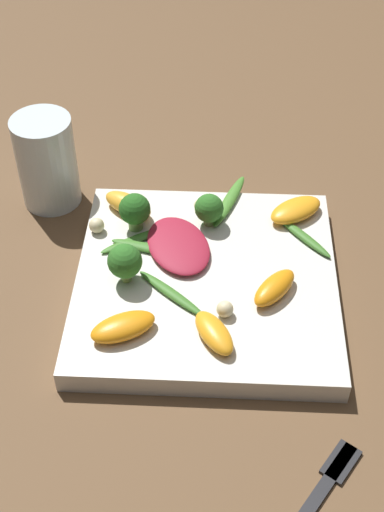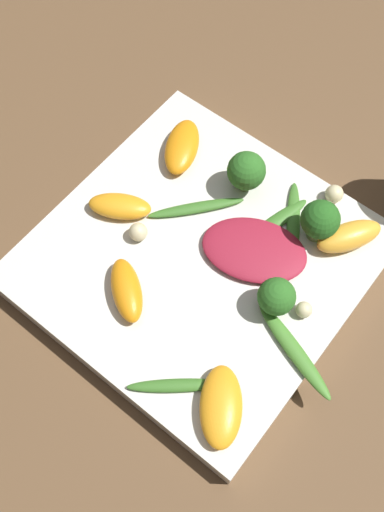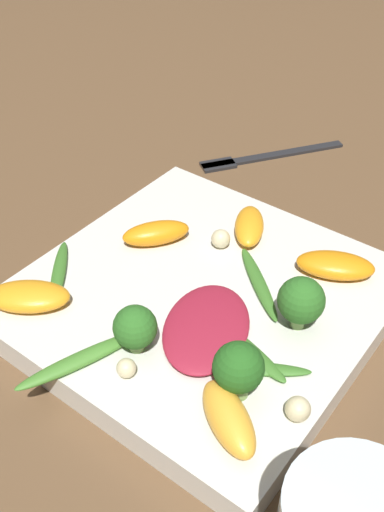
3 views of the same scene
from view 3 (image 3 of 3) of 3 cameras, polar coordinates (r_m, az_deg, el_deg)
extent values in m
plane|color=brown|center=(0.50, 0.91, -5.22)|extent=(2.40, 2.40, 0.00)
cube|color=silver|center=(0.49, 0.92, -4.20)|extent=(0.27, 0.27, 0.02)
cube|color=#262628|center=(0.70, 7.77, 9.60)|extent=(0.15, 0.11, 0.01)
cube|color=#262628|center=(0.68, 2.51, 8.79)|extent=(0.04, 0.04, 0.01)
ellipsoid|color=maroon|center=(0.44, 1.38, -6.81)|extent=(0.11, 0.09, 0.01)
ellipsoid|color=orange|center=(0.50, 13.49, -0.86)|extent=(0.06, 0.07, 0.02)
ellipsoid|color=orange|center=(0.52, -3.45, 2.19)|extent=(0.06, 0.06, 0.02)
ellipsoid|color=orange|center=(0.48, -15.31, -3.73)|extent=(0.06, 0.07, 0.02)
ellipsoid|color=orange|center=(0.53, 5.47, 2.86)|extent=(0.06, 0.05, 0.02)
ellipsoid|color=#FCAD33|center=(0.39, 3.50, -15.17)|extent=(0.05, 0.07, 0.02)
cylinder|color=#7A9E51|center=(0.41, 4.32, -12.13)|extent=(0.02, 0.02, 0.02)
sphere|color=#26601E|center=(0.39, 4.45, -10.51)|extent=(0.03, 0.03, 0.03)
cylinder|color=#84AD5B|center=(0.45, 10.09, -5.80)|extent=(0.01, 0.01, 0.02)
sphere|color=#2D6B23|center=(0.44, 10.36, -4.16)|extent=(0.04, 0.04, 0.04)
cylinder|color=#7A9E51|center=(0.44, -5.55, -8.00)|extent=(0.01, 0.01, 0.01)
sphere|color=#2D6B23|center=(0.42, -5.68, -6.62)|extent=(0.03, 0.03, 0.03)
ellipsoid|color=#3D7528|center=(0.50, -12.56, -1.54)|extent=(0.07, 0.06, 0.01)
ellipsoid|color=#3D7528|center=(0.49, 6.36, -2.53)|extent=(0.07, 0.08, 0.01)
ellipsoid|color=#3D7528|center=(0.42, 5.61, -10.61)|extent=(0.06, 0.08, 0.01)
ellipsoid|color=#47842D|center=(0.43, -10.65, -9.70)|extent=(0.09, 0.04, 0.01)
ellipsoid|color=#3D7528|center=(0.44, 5.09, -8.66)|extent=(0.03, 0.08, 0.01)
sphere|color=beige|center=(0.42, -6.27, -10.56)|extent=(0.01, 0.01, 0.01)
sphere|color=beige|center=(0.40, 10.05, -14.15)|extent=(0.02, 0.02, 0.02)
sphere|color=beige|center=(0.52, 2.75, 1.66)|extent=(0.02, 0.02, 0.02)
camera|label=1|loc=(0.84, 33.95, 49.15)|focal=50.00mm
camera|label=2|loc=(0.44, -51.51, 49.01)|focal=42.00mm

